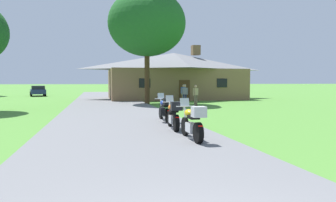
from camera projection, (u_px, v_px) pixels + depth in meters
name	position (u px, v px, depth m)	size (l,w,h in m)	color
ground_plane	(112.00, 109.00, 22.57)	(500.00, 500.00, 0.00)	#4C8433
asphalt_driveway	(114.00, 111.00, 20.62)	(6.40, 80.00, 0.06)	slate
motorcycle_yellow_nearest_to_camera	(193.00, 123.00, 10.25)	(0.66, 2.08, 1.30)	black
motorcycle_orange_second_in_row	(174.00, 115.00, 12.55)	(0.66, 2.08, 1.30)	black
motorcycle_blue_farthest_in_row	(166.00, 110.00, 15.16)	(0.73, 2.08, 1.30)	black
stone_lodge	(174.00, 75.00, 36.22)	(15.10, 9.34, 6.06)	brown
bystander_blue_shirt_near_lodge	(183.00, 92.00, 30.38)	(0.52, 0.33, 1.67)	#75664C
bystander_gray_shirt_beside_signpost	(185.00, 93.00, 27.14)	(0.54, 0.30, 1.69)	navy
bystander_tan_shirt_by_tree	(196.00, 94.00, 25.65)	(0.51, 0.35, 1.67)	#75664C
tree_by_lodge_front	(147.00, 14.00, 27.43)	(6.64, 6.64, 12.08)	#422D19
parked_navy_suv_far_left	(38.00, 90.00, 43.22)	(2.76, 4.88, 1.40)	navy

